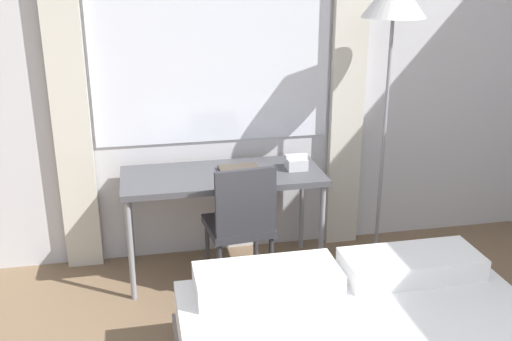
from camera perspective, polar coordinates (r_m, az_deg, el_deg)
wall_back_with_window at (r=4.16m, az=-1.15°, el=9.79°), size 5.68×0.13×2.70m
desk at (r=3.97m, az=-3.21°, el=-1.06°), size 1.32×0.57×0.72m
desk_chair at (r=3.80m, az=-1.44°, el=-4.78°), size 0.44×0.44×0.88m
standing_lamp at (r=3.96m, az=12.94°, el=14.45°), size 0.41×0.41×1.98m
telephone at (r=4.02m, az=3.84°, el=0.77°), size 0.15×0.14×0.10m
book at (r=3.99m, az=-1.64°, el=0.16°), size 0.27×0.17×0.02m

